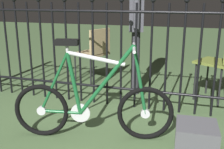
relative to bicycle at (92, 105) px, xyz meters
The scene contains 7 objects.
ground_plane 0.39m from the bicycle, ahead, with size 20.00×20.00×0.00m, color #49633C.
iron_fence 0.90m from the bicycle, 81.12° to the left, with size 4.53×0.07×1.33m.
bicycle is the anchor object (origin of this frame).
chair_olive 1.77m from the bicycle, 48.18° to the left, with size 0.55×0.55×0.89m.
chair_tan 1.72m from the bicycle, 109.88° to the left, with size 0.56×0.56×0.82m.
person_visitor 1.53m from the bicycle, 85.97° to the left, with size 0.24×0.47×1.67m.
display_crate 0.94m from the bicycle, ahead, with size 0.34×0.34×0.25m, color #4C4C51.
Camera 1 is at (0.63, -2.15, 1.27)m, focal length 43.66 mm.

